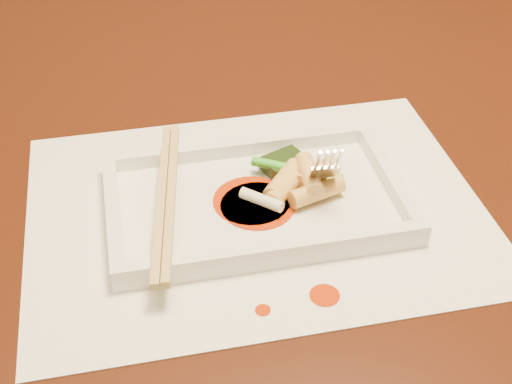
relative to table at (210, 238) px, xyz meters
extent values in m
cube|color=black|center=(0.00, 0.00, 0.08)|extent=(1.40, 0.90, 0.04)
cube|color=white|center=(0.03, -0.08, 0.10)|extent=(0.40, 0.30, 0.00)
cylinder|color=#BE2F05|center=(0.06, -0.20, 0.10)|extent=(0.02, 0.02, 0.00)
cylinder|color=#BE2F05|center=(0.01, -0.20, 0.10)|extent=(0.01, 0.01, 0.00)
cube|color=white|center=(0.03, -0.08, 0.11)|extent=(0.26, 0.16, 0.01)
cube|color=white|center=(0.03, -0.01, 0.12)|extent=(0.26, 0.01, 0.01)
cube|color=white|center=(0.03, -0.16, 0.12)|extent=(0.26, 0.01, 0.01)
cube|color=white|center=(-0.09, -0.08, 0.12)|extent=(0.01, 0.14, 0.01)
cube|color=white|center=(0.16, -0.08, 0.12)|extent=(0.01, 0.14, 0.01)
cube|color=black|center=(0.07, -0.04, 0.12)|extent=(0.05, 0.04, 0.01)
cylinder|color=#EAEACC|center=(0.03, -0.10, 0.12)|extent=(0.04, 0.03, 0.01)
cylinder|color=#2C9F19|center=(0.07, -0.06, 0.12)|extent=(0.08, 0.05, 0.01)
cube|color=tan|center=(-0.05, -0.08, 0.13)|extent=(0.04, 0.21, 0.01)
cube|color=tan|center=(-0.04, -0.08, 0.13)|extent=(0.04, 0.21, 0.01)
cylinder|color=#BE2F05|center=(0.03, -0.09, 0.11)|extent=(0.07, 0.07, 0.00)
cylinder|color=#BE2F05|center=(0.03, -0.08, 0.11)|extent=(0.07, 0.07, 0.00)
cylinder|color=#EECB6F|center=(0.08, -0.09, 0.12)|extent=(0.05, 0.03, 0.02)
cylinder|color=#EECB6F|center=(0.06, -0.08, 0.12)|extent=(0.04, 0.04, 0.02)
cylinder|color=#EECB6F|center=(0.08, -0.08, 0.13)|extent=(0.02, 0.05, 0.02)
cylinder|color=#EECB6F|center=(0.09, -0.07, 0.12)|extent=(0.05, 0.04, 0.02)
cylinder|color=#EECB6F|center=(0.06, -0.07, 0.12)|extent=(0.05, 0.05, 0.02)
camera|label=1|loc=(-0.07, -0.56, 0.51)|focal=50.00mm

